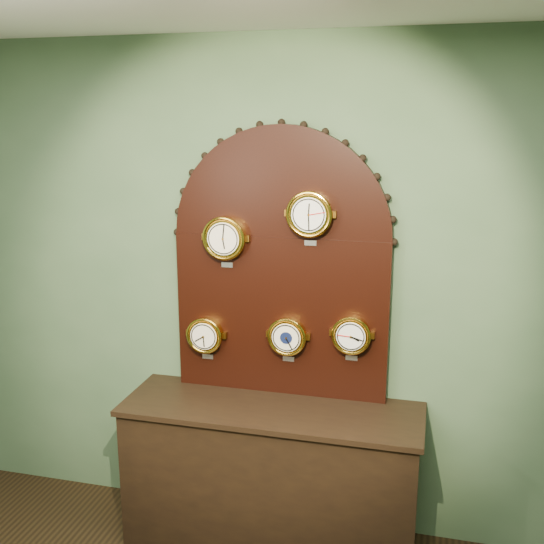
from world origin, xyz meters
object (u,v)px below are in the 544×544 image
(barometer, at_px, (287,336))
(display_board, at_px, (281,256))
(tide_clock, at_px, (351,335))
(shop_counter, at_px, (271,478))
(roman_clock, at_px, (225,238))
(arabic_clock, at_px, (310,214))
(hygrometer, at_px, (205,335))

(barometer, bearing_deg, display_board, 128.93)
(barometer, xyz_separation_m, tide_clock, (0.35, 0.00, 0.04))
(shop_counter, distance_m, tide_clock, 0.93)
(roman_clock, relative_size, tide_clock, 1.11)
(display_board, bearing_deg, barometer, -51.07)
(arabic_clock, relative_size, hygrometer, 1.13)
(shop_counter, relative_size, roman_clock, 5.46)
(arabic_clock, height_order, barometer, arabic_clock)
(tide_clock, bearing_deg, hygrometer, 180.00)
(shop_counter, relative_size, display_board, 1.05)
(display_board, height_order, tide_clock, display_board)
(display_board, relative_size, tide_clock, 5.78)
(hygrometer, xyz_separation_m, barometer, (0.48, -0.00, 0.03))
(display_board, relative_size, barometer, 5.69)
(hygrometer, bearing_deg, shop_counter, -19.80)
(arabic_clock, distance_m, tide_clock, 0.69)
(barometer, bearing_deg, shop_counter, -109.29)
(roman_clock, bearing_deg, shop_counter, -27.02)
(tide_clock, bearing_deg, roman_clock, -179.94)
(arabic_clock, bearing_deg, shop_counter, -137.89)
(roman_clock, height_order, barometer, roman_clock)
(arabic_clock, height_order, tide_clock, arabic_clock)
(display_board, xyz_separation_m, hygrometer, (-0.43, -0.07, -0.47))
(barometer, bearing_deg, hygrometer, 179.96)
(display_board, distance_m, arabic_clock, 0.30)
(barometer, relative_size, tide_clock, 1.02)
(roman_clock, height_order, arabic_clock, arabic_clock)
(roman_clock, height_order, tide_clock, roman_clock)
(roman_clock, bearing_deg, hygrometer, 179.65)
(display_board, height_order, hygrometer, display_board)
(hygrometer, relative_size, tide_clock, 0.99)
(barometer, bearing_deg, roman_clock, -179.92)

